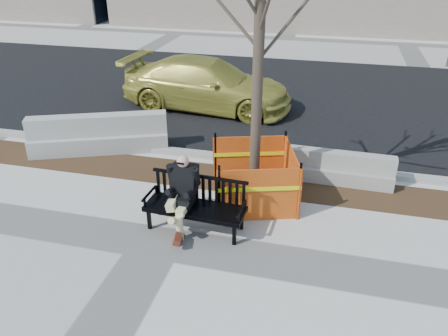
{
  "coord_description": "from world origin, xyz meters",
  "views": [
    {
      "loc": [
        2.72,
        -5.98,
        4.87
      ],
      "look_at": [
        0.93,
        1.17,
        1.03
      ],
      "focal_mm": 35.65,
      "sensor_mm": 36.0,
      "label": 1
    }
  ],
  "objects_px": {
    "jersey_barrier_left": "(101,151)",
    "jersey_barrier_right": "(332,181)",
    "seated_man": "(184,225)",
    "sedan": "(208,107)",
    "bench": "(196,228)",
    "tree_fence": "(253,199)"
  },
  "relations": [
    {
      "from": "bench",
      "to": "sedan",
      "type": "relative_size",
      "value": 0.36
    },
    {
      "from": "tree_fence",
      "to": "sedan",
      "type": "xyz_separation_m",
      "value": [
        -2.48,
        5.2,
        0.0
      ]
    },
    {
      "from": "tree_fence",
      "to": "jersey_barrier_right",
      "type": "bearing_deg",
      "value": 37.46
    },
    {
      "from": "jersey_barrier_left",
      "to": "jersey_barrier_right",
      "type": "relative_size",
      "value": 1.33
    },
    {
      "from": "tree_fence",
      "to": "seated_man",
      "type": "bearing_deg",
      "value": -132.44
    },
    {
      "from": "tree_fence",
      "to": "sedan",
      "type": "bearing_deg",
      "value": 115.48
    },
    {
      "from": "seated_man",
      "to": "sedan",
      "type": "xyz_separation_m",
      "value": [
        -1.36,
        6.42,
        0.0
      ]
    },
    {
      "from": "sedan",
      "to": "jersey_barrier_right",
      "type": "relative_size",
      "value": 2.08
    },
    {
      "from": "seated_man",
      "to": "jersey_barrier_left",
      "type": "distance_m",
      "value": 4.07
    },
    {
      "from": "bench",
      "to": "jersey_barrier_right",
      "type": "xyz_separation_m",
      "value": [
        2.44,
        2.5,
        0.0
      ]
    },
    {
      "from": "bench",
      "to": "jersey_barrier_right",
      "type": "height_order",
      "value": "bench"
    },
    {
      "from": "tree_fence",
      "to": "jersey_barrier_right",
      "type": "xyz_separation_m",
      "value": [
        1.58,
        1.21,
        0.0
      ]
    },
    {
      "from": "seated_man",
      "to": "tree_fence",
      "type": "bearing_deg",
      "value": 50.69
    },
    {
      "from": "seated_man",
      "to": "tree_fence",
      "type": "xyz_separation_m",
      "value": [
        1.12,
        1.22,
        0.0
      ]
    },
    {
      "from": "sedan",
      "to": "jersey_barrier_left",
      "type": "bearing_deg",
      "value": 159.59
    },
    {
      "from": "jersey_barrier_left",
      "to": "jersey_barrier_right",
      "type": "distance_m",
      "value": 5.82
    },
    {
      "from": "jersey_barrier_right",
      "to": "jersey_barrier_left",
      "type": "bearing_deg",
      "value": 179.63
    },
    {
      "from": "sedan",
      "to": "jersey_barrier_right",
      "type": "height_order",
      "value": "sedan"
    },
    {
      "from": "tree_fence",
      "to": "jersey_barrier_left",
      "type": "bearing_deg",
      "value": 161.73
    },
    {
      "from": "tree_fence",
      "to": "jersey_barrier_right",
      "type": "distance_m",
      "value": 1.99
    },
    {
      "from": "tree_fence",
      "to": "jersey_barrier_right",
      "type": "relative_size",
      "value": 2.36
    },
    {
      "from": "sedan",
      "to": "jersey_barrier_left",
      "type": "distance_m",
      "value": 4.19
    }
  ]
}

